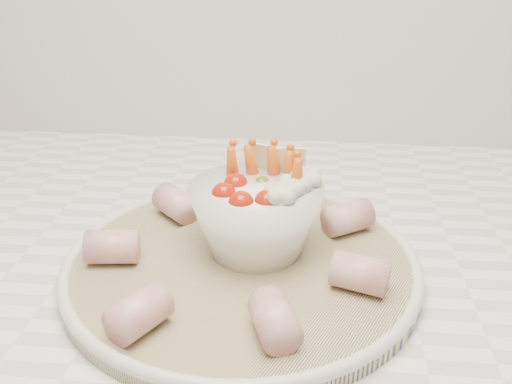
# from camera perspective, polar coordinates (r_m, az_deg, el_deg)

# --- Properties ---
(serving_platter) EXTENTS (0.46, 0.46, 0.02)m
(serving_platter) POSITION_cam_1_polar(r_m,az_deg,el_deg) (0.57, -1.43, -7.14)
(serving_platter) COLOR navy
(serving_platter) RESTS_ON kitchen_counter
(veggie_bowl) EXTENTS (0.13, 0.13, 0.10)m
(veggie_bowl) POSITION_cam_1_polar(r_m,az_deg,el_deg) (0.57, 0.18, -2.23)
(veggie_bowl) COLOR white
(veggie_bowl) RESTS_ON serving_platter
(cured_meat_rolls) EXTENTS (0.29, 0.30, 0.03)m
(cured_meat_rolls) POSITION_cam_1_polar(r_m,az_deg,el_deg) (0.56, -1.55, -5.30)
(cured_meat_rolls) COLOR #B75356
(cured_meat_rolls) RESTS_ON serving_platter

